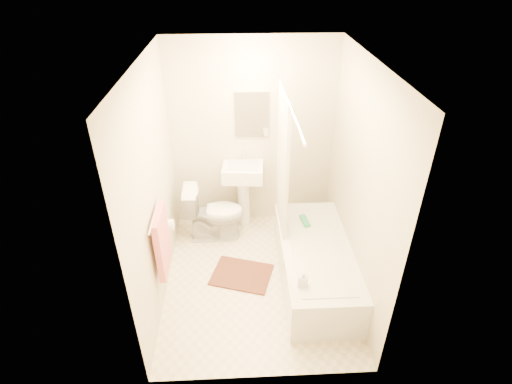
{
  "coord_description": "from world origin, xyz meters",
  "views": [
    {
      "loc": [
        -0.18,
        -3.29,
        3.22
      ],
      "look_at": [
        0.0,
        0.25,
        1.0
      ],
      "focal_mm": 28.0,
      "sensor_mm": 36.0,
      "label": 1
    }
  ],
  "objects_px": {
    "bathtub": "(315,263)",
    "bath_mat": "(242,275)",
    "sink": "(243,193)",
    "toilet": "(214,213)",
    "soap_bottle": "(303,279)"
  },
  "relations": [
    {
      "from": "bathtub",
      "to": "bath_mat",
      "type": "xyz_separation_m",
      "value": [
        -0.81,
        0.1,
        -0.23
      ]
    },
    {
      "from": "sink",
      "to": "bath_mat",
      "type": "distance_m",
      "value": 1.11
    },
    {
      "from": "toilet",
      "to": "soap_bottle",
      "type": "relative_size",
      "value": 4.27
    },
    {
      "from": "toilet",
      "to": "bath_mat",
      "type": "xyz_separation_m",
      "value": [
        0.32,
        -0.74,
        -0.35
      ]
    },
    {
      "from": "sink",
      "to": "bathtub",
      "type": "height_order",
      "value": "sink"
    },
    {
      "from": "toilet",
      "to": "sink",
      "type": "bearing_deg",
      "value": -56.02
    },
    {
      "from": "bathtub",
      "to": "soap_bottle",
      "type": "xyz_separation_m",
      "value": [
        -0.23,
        -0.56,
        0.32
      ]
    },
    {
      "from": "toilet",
      "to": "soap_bottle",
      "type": "bearing_deg",
      "value": -148.49
    },
    {
      "from": "toilet",
      "to": "sink",
      "type": "height_order",
      "value": "sink"
    },
    {
      "from": "toilet",
      "to": "bath_mat",
      "type": "height_order",
      "value": "toilet"
    },
    {
      "from": "bathtub",
      "to": "soap_bottle",
      "type": "height_order",
      "value": "soap_bottle"
    },
    {
      "from": "sink",
      "to": "soap_bottle",
      "type": "bearing_deg",
      "value": -67.7
    },
    {
      "from": "toilet",
      "to": "bathtub",
      "type": "xyz_separation_m",
      "value": [
        1.13,
        -0.84,
        -0.13
      ]
    },
    {
      "from": "sink",
      "to": "soap_bottle",
      "type": "height_order",
      "value": "sink"
    },
    {
      "from": "bath_mat",
      "to": "sink",
      "type": "bearing_deg",
      "value": 87.05
    }
  ]
}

